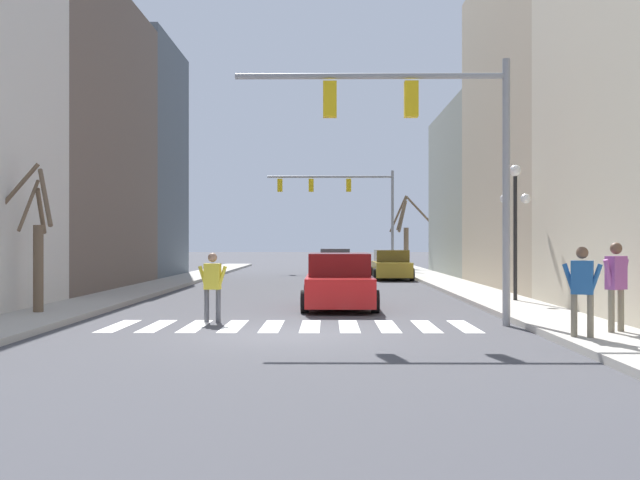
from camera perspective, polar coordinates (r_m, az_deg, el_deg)
name	(u,v)px	position (r m, az deg, el deg)	size (l,w,h in m)	color
ground_plane	(288,335)	(16.03, -2.49, -7.23)	(240.00, 240.00, 0.00)	#424247
sidewalk_right	(588,332)	(16.92, 19.71, -6.59)	(2.10, 90.00, 0.15)	#ADA89E
building_row_left	(30,142)	(30.55, -21.22, 6.95)	(6.00, 34.51, 12.66)	beige
building_row_right	(583,130)	(29.87, 19.43, 7.94)	(6.00, 38.67, 13.48)	#BCB299
crosswalk_stripes	(291,326)	(17.61, -2.21, -6.58)	(8.55, 2.60, 0.01)	white
traffic_signal_near	(428,133)	(17.98, 8.24, 8.09)	(6.49, 0.28, 6.29)	gray
traffic_signal_far	(346,196)	(48.58, 1.98, 3.38)	(8.21, 0.28, 6.57)	gray
street_lamp_right_corner	(515,204)	(24.15, 14.65, 2.65)	(0.95, 0.36, 4.23)	black
car_parked_right_near	(339,282)	(22.23, 1.46, -3.25)	(2.17, 4.81, 1.63)	red
car_parked_left_near	(335,263)	(43.86, 1.15, -1.74)	(2.08, 4.53, 1.55)	gray
car_at_intersection	(391,266)	(39.00, 5.45, -1.95)	(2.06, 4.46, 1.53)	#A38423
pedestrian_on_right_sidewalk	(212,281)	(18.57, -8.19, -3.13)	(0.74, 0.27, 1.70)	#4C4C51
pedestrian_waiting_at_curb	(582,284)	(15.22, 19.35, -3.16)	(0.72, 0.38, 1.74)	#7A705B
pedestrian_crossing_street	(616,279)	(16.34, 21.63, -2.77)	(0.70, 0.51, 1.82)	#7A705B
street_tree_right_far	(36,244)	(20.75, -20.83, -0.28)	(2.03, 2.14, 3.89)	brown
street_tree_left_mid	(406,233)	(51.00, 6.60, 0.56)	(3.33, 1.47, 4.97)	brown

